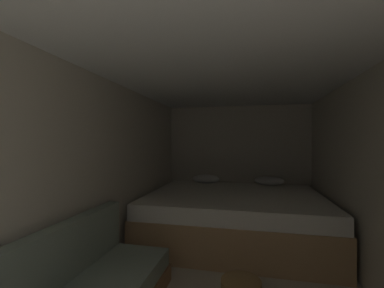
% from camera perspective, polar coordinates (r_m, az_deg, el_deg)
% --- Properties ---
extents(wall_back, '(2.73, 0.05, 2.14)m').
position_cam_1_polar(wall_back, '(4.90, 10.24, -4.03)').
color(wall_back, beige).
rests_on(wall_back, ground).
extents(wall_left, '(0.05, 5.10, 2.14)m').
position_cam_1_polar(wall_left, '(2.79, -21.16, -7.30)').
color(wall_left, beige).
rests_on(wall_left, ground).
extents(ceiling_slab, '(2.73, 5.10, 0.05)m').
position_cam_1_polar(ceiling_slab, '(2.42, 7.67, 17.69)').
color(ceiling_slab, white).
rests_on(ceiling_slab, wall_left).
extents(bed, '(2.51, 2.03, 0.84)m').
position_cam_1_polar(bed, '(3.96, 9.58, -15.70)').
color(bed, tan).
rests_on(bed, ground).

